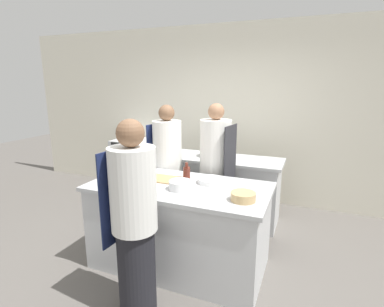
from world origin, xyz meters
The scene contains 17 objects.
ground_plane centered at (0.00, 0.00, 0.00)m, with size 16.00×16.00×0.00m, color #605B56.
wall_back centered at (0.00, 2.13, 1.40)m, with size 8.00×0.06×2.80m.
prep_counter centered at (0.00, 0.00, 0.45)m, with size 1.82×0.91×0.90m.
pass_counter centered at (-0.12, 1.24, 0.45)m, with size 2.06×0.62×0.90m.
oven_range centered at (-1.62, 1.78, 0.47)m, with size 0.78×0.60×0.93m.
chef_at_prep_near centered at (-0.05, -0.75, 0.82)m, with size 0.39×0.37×1.65m.
chef_at_stove centered at (0.15, 0.73, 0.84)m, with size 0.40×0.39×1.68m.
chef_at_pass_far centered at (-0.45, 0.64, 0.82)m, with size 0.39×0.38×1.65m.
bottle_olive_oil centered at (-0.35, -0.19, 0.98)m, with size 0.09×0.09×0.19m.
bottle_vinegar centered at (-0.67, -0.17, 1.00)m, with size 0.07×0.07×0.25m.
bottle_wine centered at (0.00, 0.20, 0.97)m, with size 0.08×0.08×0.18m.
bottle_cooking_oil centered at (-0.72, -0.03, 1.01)m, with size 0.08×0.08×0.28m.
bowl_mixing_large centered at (0.07, -0.11, 0.94)m, with size 0.22×0.22×0.09m.
bowl_prep_small centered at (0.69, -0.17, 0.94)m, with size 0.22×0.22×0.08m.
bowl_ceramic_blue centered at (0.28, 0.18, 0.92)m, with size 0.27×0.27×0.05m.
cutting_board centered at (-0.26, 0.10, 0.90)m, with size 0.43×0.26×0.01m.
stockpot centered at (-0.03, 1.25, 1.01)m, with size 0.30×0.30×0.22m.
Camera 1 is at (1.21, -2.62, 1.92)m, focal length 28.00 mm.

